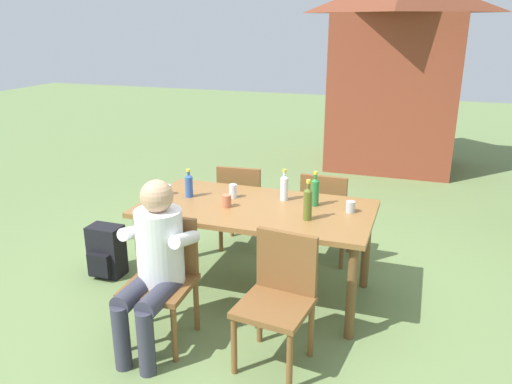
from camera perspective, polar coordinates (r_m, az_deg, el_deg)
The scene contains 17 objects.
ground_plane at distance 4.35m, azimuth 0.00°, elevation -11.15°, with size 24.00×24.00×0.00m, color #6B844C.
dining_table at distance 4.05m, azimuth 0.00°, elevation -2.75°, with size 1.84×0.95×0.77m.
chair_near_left at distance 3.64m, azimuth -10.34°, elevation -8.96°, with size 0.46×0.46×0.87m.
chair_near_right at distance 3.35m, azimuth 2.60°, elevation -11.27°, with size 0.49×0.49×0.87m.
chair_far_left at distance 4.93m, azimuth -1.56°, elevation -1.17°, with size 0.48×0.48×0.87m.
chair_far_right at distance 4.72m, azimuth 7.79°, elevation -2.25°, with size 0.45×0.45×0.87m.
person_in_white_shirt at distance 3.48m, azimuth -11.30°, elevation -7.30°, with size 0.47×0.61×1.18m.
bottle_olive at distance 3.73m, azimuth 5.83°, elevation -1.20°, with size 0.06×0.06×0.31m.
bottle_green at distance 4.03m, azimuth 6.64°, elevation 0.11°, with size 0.06×0.06×0.28m.
bottle_clear at distance 4.13m, azimuth 3.19°, elevation 0.57°, with size 0.06×0.06×0.26m.
bottle_blue at distance 4.24m, azimuth -7.53°, elevation 0.79°, with size 0.06×0.06×0.24m.
cup_glass at distance 4.20m, azimuth -2.60°, elevation 0.11°, with size 0.06×0.06×0.11m, color silver.
cup_white at distance 4.35m, azimuth -9.92°, elevation 0.26°, with size 0.06×0.06×0.08m, color white.
cup_terracotta at distance 4.00m, azimuth -3.32°, elevation -1.01°, with size 0.07×0.07×0.10m, color #BC6B47.
cup_steel at distance 3.95m, azimuth 10.56°, elevation -1.64°, with size 0.07×0.07×0.09m, color #B2B7BC.
backpack_by_near_side at distance 4.71m, azimuth -16.47°, elevation -6.45°, with size 0.29×0.25×0.46m.
brick_kiosk at distance 8.06m, azimuth 15.44°, elevation 13.15°, with size 2.07×1.66×2.82m.
Camera 1 is at (1.22, -3.57, 2.16)m, focal length 35.65 mm.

